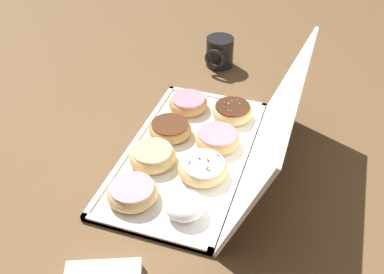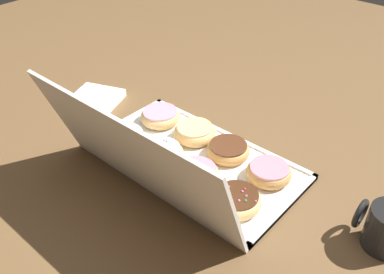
{
  "view_description": "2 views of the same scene",
  "coord_description": "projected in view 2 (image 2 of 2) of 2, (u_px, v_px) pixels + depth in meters",
  "views": [
    {
      "loc": [
        0.8,
        0.28,
        0.74
      ],
      "look_at": [
        -0.02,
        0.01,
        0.04
      ],
      "focal_mm": 42.48,
      "sensor_mm": 36.0,
      "label": 1
    },
    {
      "loc": [
        -0.55,
        0.64,
        0.68
      ],
      "look_at": [
        0.03,
        -0.03,
        0.04
      ],
      "focal_mm": 39.67,
      "sensor_mm": 36.0,
      "label": 2
    }
  ],
  "objects": [
    {
      "name": "ground_plane",
      "position": [
        194.0,
        162.0,
        1.08
      ],
      "size": [
        3.0,
        3.0,
        0.0
      ],
      "primitive_type": "plane",
      "color": "brown"
    },
    {
      "name": "donut_box",
      "position": [
        194.0,
        160.0,
        1.08
      ],
      "size": [
        0.54,
        0.29,
        0.01
      ],
      "color": "white",
      "rests_on": "ground"
    },
    {
      "name": "box_lid_open",
      "position": [
        133.0,
        157.0,
        0.88
      ],
      "size": [
        0.54,
        0.1,
        0.26
      ],
      "primitive_type": "cube",
      "rotation": [
        1.22,
        0.0,
        0.0
      ],
      "color": "white",
      "rests_on": "ground"
    },
    {
      "name": "pink_frosted_donut_0",
      "position": [
        269.0,
        172.0,
        1.0
      ],
      "size": [
        0.11,
        0.11,
        0.04
      ],
      "color": "tan",
      "rests_on": "donut_box"
    },
    {
      "name": "chocolate_frosted_donut_1",
      "position": [
        228.0,
        150.0,
        1.07
      ],
      "size": [
        0.11,
        0.11,
        0.04
      ],
      "color": "tan",
      "rests_on": "donut_box"
    },
    {
      "name": "glazed_ring_donut_2",
      "position": [
        195.0,
        132.0,
        1.14
      ],
      "size": [
        0.11,
        0.11,
        0.04
      ],
      "color": "#E5B770",
      "rests_on": "donut_box"
    },
    {
      "name": "pink_frosted_donut_3",
      "position": [
        160.0,
        116.0,
        1.2
      ],
      "size": [
        0.11,
        0.11,
        0.04
      ],
      "color": "#E5B770",
      "rests_on": "donut_box"
    },
    {
      "name": "sprinkle_donut_4",
      "position": [
        237.0,
        200.0,
        0.93
      ],
      "size": [
        0.11,
        0.11,
        0.04
      ],
      "color": "#E5B770",
      "rests_on": "donut_box"
    },
    {
      "name": "pink_frosted_donut_5",
      "position": [
        196.0,
        174.0,
        1.0
      ],
      "size": [
        0.11,
        0.11,
        0.04
      ],
      "color": "tan",
      "rests_on": "donut_box"
    },
    {
      "name": "sprinkle_donut_6",
      "position": [
        161.0,
        154.0,
        1.06
      ],
      "size": [
        0.12,
        0.12,
        0.04
      ],
      "color": "#E5B770",
      "rests_on": "donut_box"
    },
    {
      "name": "powdered_filled_donut_7",
      "position": [
        127.0,
        134.0,
        1.13
      ],
      "size": [
        0.09,
        0.09,
        0.04
      ],
      "color": "white",
      "rests_on": "donut_box"
    },
    {
      "name": "napkin_stack",
      "position": [
        95.0,
        99.0,
        1.31
      ],
      "size": [
        0.18,
        0.18,
        0.02
      ],
      "primitive_type": "cube",
      "rotation": [
        0.0,
        0.0,
        0.38
      ],
      "color": "white",
      "rests_on": "ground"
    }
  ]
}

